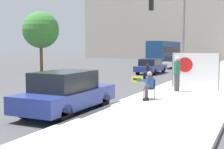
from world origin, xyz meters
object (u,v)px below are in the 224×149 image
at_px(parked_car_curbside, 66,92).
at_px(car_on_road_distant, 187,60).
at_px(seated_protester, 148,84).
at_px(motorcycle_on_road, 148,73).
at_px(car_on_road_nearest, 151,66).
at_px(city_bus_on_road, 164,50).
at_px(car_on_road_midblock, 175,62).
at_px(traffic_light_pole, 172,22).
at_px(jogger_on_sidewalk, 177,74).
at_px(street_tree_near_curb, 41,30).
at_px(protest_banner, 195,70).

relative_size(parked_car_curbside, car_on_road_distant, 0.99).
height_order(seated_protester, motorcycle_on_road, seated_protester).
relative_size(car_on_road_nearest, city_bus_on_road, 0.42).
height_order(car_on_road_nearest, car_on_road_midblock, car_on_road_midblock).
bearing_deg(seated_protester, traffic_light_pole, 109.49).
distance_m(jogger_on_sidewalk, street_tree_near_curb, 16.48).
bearing_deg(protest_banner, jogger_on_sidewalk, -118.38).
bearing_deg(parked_car_curbside, car_on_road_midblock, 95.27).
distance_m(traffic_light_pole, car_on_road_nearest, 6.52).
distance_m(car_on_road_nearest, motorcycle_on_road, 5.63).
relative_size(jogger_on_sidewalk, car_on_road_distant, 0.39).
relative_size(traffic_light_pole, car_on_road_midblock, 1.36).
bearing_deg(protest_banner, parked_car_curbside, -113.47).
bearing_deg(street_tree_near_curb, motorcycle_on_road, -8.06).
bearing_deg(motorcycle_on_road, city_bus_on_road, 103.12).
height_order(parked_car_curbside, car_on_road_distant, parked_car_curbside).
bearing_deg(car_on_road_nearest, traffic_light_pole, -56.36).
bearing_deg(jogger_on_sidewalk, car_on_road_distant, -117.12).
xyz_separation_m(car_on_road_midblock, motorcycle_on_road, (1.34, -13.49, -0.18)).
height_order(car_on_road_midblock, motorcycle_on_road, car_on_road_midblock).
bearing_deg(car_on_road_distant, motorcycle_on_road, -86.77).
height_order(seated_protester, protest_banner, protest_banner).
relative_size(car_on_road_distant, street_tree_near_curb, 0.80).
height_order(jogger_on_sidewalk, protest_banner, protest_banner).
relative_size(jogger_on_sidewalk, protest_banner, 0.70).
bearing_deg(car_on_road_nearest, seated_protester, -72.27).
height_order(protest_banner, traffic_light_pole, traffic_light_pole).
distance_m(protest_banner, traffic_light_pole, 6.96).
bearing_deg(car_on_road_nearest, car_on_road_distant, 88.01).
xyz_separation_m(car_on_road_distant, street_tree_near_curb, (-9.72, -17.34, 3.27)).
bearing_deg(traffic_light_pole, car_on_road_midblock, 102.68).
bearing_deg(city_bus_on_road, jogger_on_sidewalk, -73.24).
xyz_separation_m(jogger_on_sidewalk, street_tree_near_curb, (-14.36, 7.53, 2.90)).
height_order(seated_protester, city_bus_on_road, city_bus_on_road).
bearing_deg(street_tree_near_curb, seated_protester, -37.12).
relative_size(car_on_road_nearest, motorcycle_on_road, 2.07).
bearing_deg(protest_banner, seated_protester, -105.91).
xyz_separation_m(jogger_on_sidewalk, parked_car_curbside, (-2.55, -6.18, -0.30)).
relative_size(protest_banner, street_tree_near_curb, 0.44).
distance_m(seated_protester, car_on_road_distant, 28.12).
bearing_deg(city_bus_on_road, street_tree_near_curb, -100.90).
relative_size(car_on_road_midblock, car_on_road_distant, 1.00).
distance_m(parked_car_curbside, city_bus_on_road, 38.87).
xyz_separation_m(traffic_light_pole, car_on_road_nearest, (-3.04, 4.56, -3.54)).
relative_size(traffic_light_pole, car_on_road_distant, 1.35).
xyz_separation_m(city_bus_on_road, motorcycle_on_road, (6.07, -26.02, -1.36)).
relative_size(traffic_light_pole, street_tree_near_curb, 1.08).
bearing_deg(seated_protester, car_on_road_nearest, 118.20).
bearing_deg(motorcycle_on_road, street_tree_near_curb, 171.94).
height_order(car_on_road_distant, city_bus_on_road, city_bus_on_road).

